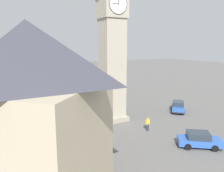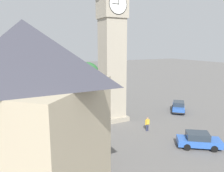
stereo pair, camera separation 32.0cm
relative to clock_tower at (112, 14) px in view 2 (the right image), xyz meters
The scene contains 9 objects.
ground_plane 13.66m from the clock_tower, 96.68° to the right, with size 200.00×200.00×0.00m, color #605E5B.
clock_tower is the anchor object (origin of this frame).
car_blue_kerb 14.56m from the clock_tower, 96.19° to the right, with size 1.87×4.16×1.53m.
car_silver_kerb 16.69m from the clock_tower, behind, with size 4.04×4.17×1.53m.
car_red_corner 17.59m from the clock_tower, 107.94° to the left, with size 4.34×3.76×1.53m.
car_white_side 14.23m from the clock_tower, ahead, with size 4.41×3.55×1.53m.
pedestrian 13.94m from the clock_tower, 107.42° to the left, with size 0.55×0.27×1.69m.
tree 15.43m from the clock_tower, 96.04° to the right, with size 4.46×4.46×6.83m.
building_terrace_right 18.90m from the clock_tower, 46.45° to the left, with size 11.44×11.44×11.30m.
Camera 2 is at (13.21, 25.83, 9.94)m, focal length 35.98 mm.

